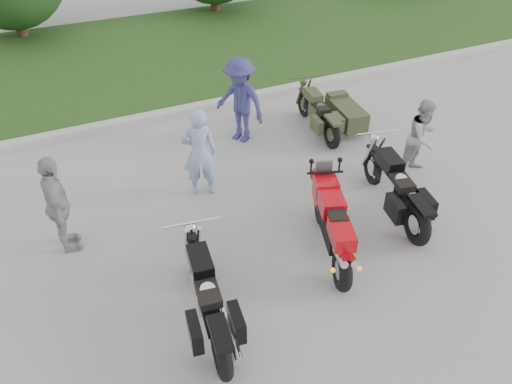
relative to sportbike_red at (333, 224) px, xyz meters
name	(u,v)px	position (x,y,z in m)	size (l,w,h in m)	color
ground	(295,267)	(-0.68, -0.03, -0.63)	(80.00, 80.00, 0.00)	#9A9A95
curb	(178,111)	(-0.68, 5.97, -0.55)	(60.00, 0.30, 0.15)	#A9A79F
grass_strip	(136,57)	(-0.68, 10.12, -0.56)	(60.00, 8.00, 0.14)	#30521C
sportbike_red	(333,224)	(0.00, 0.00, 0.00)	(0.95, 2.17, 1.07)	black
cruiser_left	(209,301)	(-2.34, -0.53, -0.14)	(0.57, 2.47, 0.95)	black
cruiser_right	(397,191)	(1.65, 0.43, -0.12)	(0.73, 2.52, 0.98)	black
cruiser_sidecar	(335,115)	(2.37, 3.58, -0.22)	(1.27, 2.26, 0.87)	black
person_stripe	(199,153)	(-1.30, 2.57, 0.27)	(0.65, 0.43, 1.79)	#8A9DBC
person_grey	(422,137)	(2.97, 1.39, 0.16)	(0.77, 0.60, 1.58)	#9D9B97
person_denim	(240,101)	(0.22, 4.15, 0.34)	(1.24, 0.71, 1.92)	navy
person_back	(58,206)	(-3.91, 2.04, 0.26)	(1.04, 0.43, 1.77)	gray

